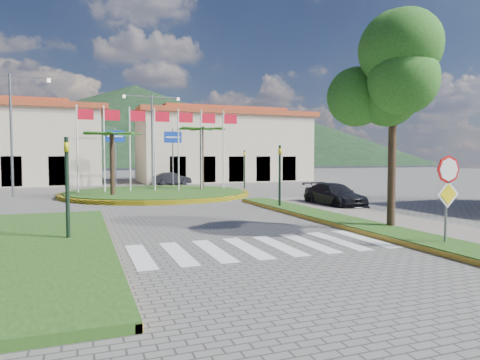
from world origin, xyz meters
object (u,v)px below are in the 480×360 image
object	(u,v)px
deciduous_tree	(393,84)
white_van	(32,179)
car_dark_b	(172,179)
car_side_right	(335,195)
stop_sign	(448,186)
car_dark_a	(88,179)
roundabout_island	(156,193)

from	to	relation	value
deciduous_tree	white_van	bearing A→B (deg)	114.67
deciduous_tree	white_van	size ratio (longest dim) A/B	1.67
car_dark_b	car_side_right	world-z (taller)	car_side_right
white_van	stop_sign	bearing A→B (deg)	-168.62
white_van	car_side_right	size ratio (longest dim) A/B	0.96
white_van	car_dark_a	world-z (taller)	car_dark_a
stop_sign	car_dark_b	world-z (taller)	stop_sign
stop_sign	car_dark_b	bearing A→B (deg)	93.16
roundabout_island	car_dark_a	xyz separation A→B (m)	(-4.23, 13.51, 0.41)
car_dark_a	car_side_right	bearing A→B (deg)	-162.00
white_van	car_dark_a	bearing A→B (deg)	-115.64
roundabout_island	car_side_right	xyz separation A→B (m)	(7.60, -10.15, 0.44)
stop_sign	white_van	bearing A→B (deg)	111.91
stop_sign	deciduous_tree	distance (m)	4.59
car_side_right	deciduous_tree	bearing A→B (deg)	-108.87
stop_sign	roundabout_island	bearing A→B (deg)	103.73
stop_sign	white_van	world-z (taller)	stop_sign
roundabout_island	white_van	xyz separation A→B (m)	(-9.13, 14.84, 0.39)
roundabout_island	car_dark_b	xyz separation A→B (m)	(3.20, 10.54, 0.41)
car_dark_b	car_side_right	size ratio (longest dim) A/B	0.84
white_van	car_side_right	distance (m)	30.07
deciduous_tree	car_dark_b	distance (m)	28.01
roundabout_island	white_van	distance (m)	17.42
deciduous_tree	car_side_right	bearing A→B (deg)	72.92
roundabout_island	white_van	bearing A→B (deg)	121.61
white_van	car_side_right	world-z (taller)	car_side_right
deciduous_tree	car_side_right	distance (m)	8.49
roundabout_island	stop_sign	xyz separation A→B (m)	(4.90, -20.04, 1.61)
car_side_right	roundabout_island	bearing A→B (deg)	125.02
stop_sign	car_side_right	bearing A→B (deg)	74.70
roundabout_island	deciduous_tree	world-z (taller)	deciduous_tree
deciduous_tree	car_dark_a	xyz separation A→B (m)	(-9.73, 30.51, -4.59)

